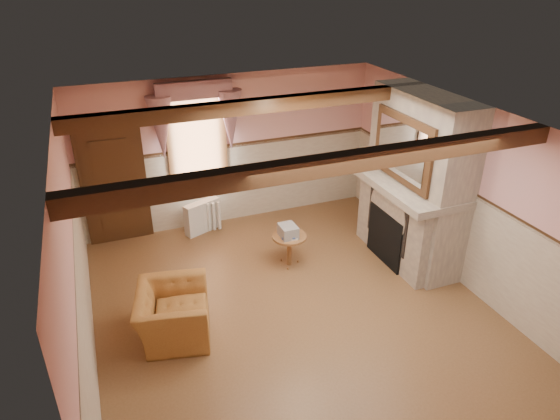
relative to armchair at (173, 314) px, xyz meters
name	(u,v)px	position (x,y,z in m)	size (l,w,h in m)	color
floor	(291,307)	(1.70, -0.03, -0.34)	(5.50, 6.00, 0.01)	brown
ceiling	(293,122)	(1.70, -0.03, 2.46)	(5.50, 6.00, 0.01)	silver
wall_back	(230,151)	(1.70, 2.97, 1.06)	(5.50, 0.02, 2.80)	#DC9A98
wall_front	(428,381)	(1.70, -3.03, 1.06)	(5.50, 0.02, 2.80)	#DC9A98
wall_left	(74,264)	(-1.05, -0.03, 1.06)	(0.02, 6.00, 2.80)	#DC9A98
wall_right	(459,192)	(4.45, -0.03, 1.06)	(0.02, 6.00, 2.80)	#DC9A98
wainscot	(291,264)	(1.70, -0.03, 0.41)	(5.50, 6.00, 1.50)	beige
chair_rail	(292,216)	(1.70, -0.03, 1.16)	(5.50, 6.00, 0.08)	black
firebox	(389,236)	(3.70, 0.57, 0.11)	(0.20, 0.95, 0.90)	black
armchair	(173,314)	(0.00, 0.00, 0.00)	(1.06, 0.92, 0.69)	#9E662D
side_table	(289,250)	(2.10, 1.03, -0.07)	(0.56, 0.56, 0.55)	brown
book_stack	(288,231)	(2.07, 1.02, 0.31)	(0.26, 0.32, 0.20)	#B7AD8C
radiator	(202,217)	(1.03, 2.67, -0.04)	(0.70, 0.18, 0.60)	silver
bowl	(401,173)	(3.94, 0.79, 1.12)	(0.34, 0.34, 0.08)	brown
mantel_clock	(386,160)	(3.94, 1.26, 1.18)	(0.14, 0.24, 0.20)	#311B0D
oil_lamp	(394,163)	(3.94, 0.99, 1.22)	(0.11, 0.11, 0.28)	#C57F37
candle_red	(429,189)	(3.94, 0.04, 1.16)	(0.06, 0.06, 0.16)	#B03015
jar_yellow	(419,184)	(3.94, 0.29, 1.14)	(0.06, 0.06, 0.12)	gold
fireplace	(417,180)	(4.12, 0.57, 1.06)	(0.85, 2.00, 2.80)	gray
mantel	(408,184)	(3.94, 0.57, 1.02)	(1.05, 2.05, 0.12)	gray
overmantel_mirror	(402,149)	(3.76, 0.57, 1.63)	(0.06, 1.44, 1.04)	silver
door	(115,186)	(-0.40, 2.91, 0.71)	(1.10, 0.10, 2.10)	black
window	(197,142)	(1.10, 2.94, 1.31)	(1.06, 0.08, 2.02)	white
window_drapes	(195,110)	(1.10, 2.85, 1.91)	(1.30, 0.14, 1.40)	gray
ceiling_beam_front	(338,163)	(1.70, -1.23, 2.36)	(5.50, 0.18, 0.20)	black
ceiling_beam_back	(261,105)	(1.70, 1.17, 2.36)	(5.50, 0.18, 0.20)	black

